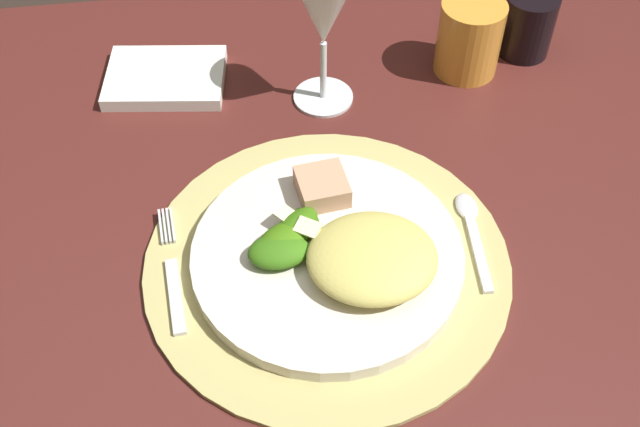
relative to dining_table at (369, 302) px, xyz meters
name	(u,v)px	position (x,y,z in m)	size (l,w,h in m)	color
dining_table	(369,302)	(0.00, 0.00, 0.00)	(1.16, 0.89, 0.70)	#4E1F1B
placemat	(327,263)	(-0.06, -0.05, 0.15)	(0.36, 0.36, 0.01)	tan
dinner_plate	(327,256)	(-0.06, -0.05, 0.16)	(0.27, 0.27, 0.02)	silver
pasta_serving	(372,258)	(-0.02, -0.07, 0.19)	(0.12, 0.11, 0.03)	#D3C662
salad_greens	(287,239)	(-0.10, -0.04, 0.18)	(0.08, 0.08, 0.03)	#406B26
bread_piece	(322,187)	(-0.05, 0.03, 0.18)	(0.05, 0.05, 0.02)	tan
fork	(173,274)	(-0.21, -0.04, 0.16)	(0.03, 0.15, 0.00)	silver
spoon	(471,225)	(0.09, -0.03, 0.16)	(0.02, 0.13, 0.01)	silver
napkin	(166,78)	(-0.21, 0.26, 0.16)	(0.14, 0.11, 0.02)	white
wine_glass	(324,16)	(-0.03, 0.20, 0.27)	(0.07, 0.07, 0.17)	silver
amber_tumbler	(469,38)	(0.16, 0.23, 0.19)	(0.08, 0.08, 0.09)	gold
dark_tumbler	(528,24)	(0.24, 0.26, 0.19)	(0.07, 0.07, 0.08)	black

